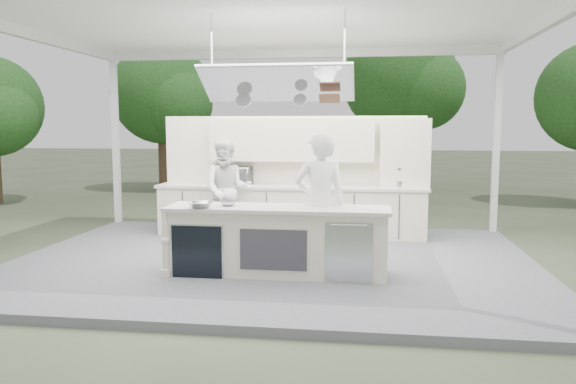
# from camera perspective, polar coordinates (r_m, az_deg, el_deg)

# --- Properties ---
(ground) EXTENTS (90.00, 90.00, 0.00)m
(ground) POSITION_cam_1_polar(r_m,az_deg,el_deg) (8.86, -1.43, -7.53)
(ground) COLOR #49573C
(ground) RESTS_ON ground
(stage_deck) EXTENTS (8.00, 6.00, 0.12)m
(stage_deck) POSITION_cam_1_polar(r_m,az_deg,el_deg) (8.84, -1.43, -7.15)
(stage_deck) COLOR #5B5C60
(stage_deck) RESTS_ON ground
(tent) EXTENTS (8.20, 6.20, 3.86)m
(tent) POSITION_cam_1_polar(r_m,az_deg,el_deg) (8.71, -1.50, 16.83)
(tent) COLOR white
(tent) RESTS_ON ground
(demo_island) EXTENTS (3.10, 0.79, 0.95)m
(demo_island) POSITION_cam_1_polar(r_m,az_deg,el_deg) (7.82, -1.25, -4.96)
(demo_island) COLOR beige
(demo_island) RESTS_ON stage_deck
(back_counter) EXTENTS (5.08, 0.72, 0.95)m
(back_counter) POSITION_cam_1_polar(r_m,az_deg,el_deg) (10.59, 0.25, -1.89)
(back_counter) COLOR beige
(back_counter) RESTS_ON stage_deck
(back_wall_unit) EXTENTS (5.05, 0.48, 2.25)m
(back_wall_unit) POSITION_cam_1_polar(r_m,az_deg,el_deg) (10.65, 2.78, 3.44)
(back_wall_unit) COLOR beige
(back_wall_unit) RESTS_ON stage_deck
(tree_cluster) EXTENTS (19.55, 9.40, 5.85)m
(tree_cluster) POSITION_cam_1_polar(r_m,az_deg,el_deg) (18.35, 3.12, 10.13)
(tree_cluster) COLOR #4B3A25
(tree_cluster) RESTS_ON ground
(head_chef) EXTENTS (0.81, 0.63, 1.97)m
(head_chef) POSITION_cam_1_polar(r_m,az_deg,el_deg) (7.88, 3.27, -1.11)
(head_chef) COLOR white
(head_chef) RESTS_ON stage_deck
(sous_chef) EXTENTS (1.02, 0.87, 1.84)m
(sous_chef) POSITION_cam_1_polar(r_m,az_deg,el_deg) (10.05, -6.16, 0.17)
(sous_chef) COLOR silver
(sous_chef) RESTS_ON stage_deck
(toaster_oven) EXTENTS (0.64, 0.46, 0.33)m
(toaster_oven) POSITION_cam_1_polar(r_m,az_deg,el_deg) (10.88, -5.20, 1.70)
(toaster_oven) COLOR silver
(toaster_oven) RESTS_ON back_counter
(bowl_large) EXTENTS (0.43, 0.43, 0.08)m
(bowl_large) POSITION_cam_1_polar(r_m,az_deg,el_deg) (7.73, -8.91, -1.30)
(bowl_large) COLOR #B0B3B7
(bowl_large) RESTS_ON demo_island
(bowl_small) EXTENTS (0.26, 0.26, 0.07)m
(bowl_small) POSITION_cam_1_polar(r_m,az_deg,el_deg) (7.88, -6.12, -1.16)
(bowl_small) COLOR #ADAFB4
(bowl_small) RESTS_ON demo_island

